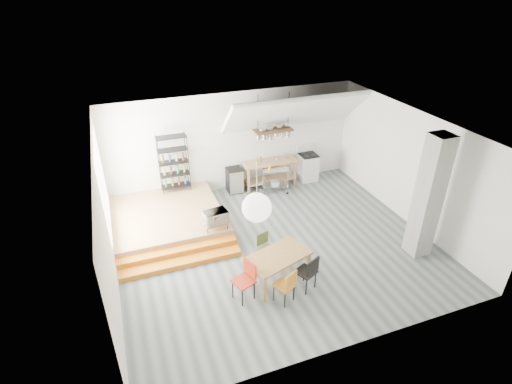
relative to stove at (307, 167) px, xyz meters
name	(u,v)px	position (x,y,z in m)	size (l,w,h in m)	color
floor	(276,245)	(-2.50, -3.16, -0.48)	(8.00, 8.00, 0.00)	#50595C
wall_back	(234,142)	(-2.50, 0.34, 1.12)	(8.00, 0.04, 3.20)	silver
wall_left	(106,223)	(-6.50, -3.16, 1.12)	(0.04, 7.00, 3.20)	silver
wall_right	(411,168)	(1.50, -3.16, 1.12)	(0.04, 7.00, 3.20)	silver
ceiling	(279,130)	(-2.50, -3.16, 2.72)	(8.00, 7.00, 0.02)	white
slope_ceiling	(295,112)	(-0.70, -0.26, 2.07)	(4.40, 1.80, 0.15)	white
window_pane	(103,184)	(-6.48, -1.66, 1.32)	(0.02, 2.50, 2.20)	white
platform	(168,218)	(-5.00, -1.16, -0.28)	(3.00, 3.00, 0.40)	#A28051
step_lower	(181,263)	(-5.00, -3.11, -0.41)	(3.00, 0.35, 0.13)	#C77017
step_upper	(178,252)	(-5.00, -2.76, -0.35)	(3.00, 0.35, 0.27)	#C77017
concrete_column	(428,197)	(0.80, -4.66, 1.12)	(0.50, 0.50, 3.20)	gray
kitchen_counter	(270,169)	(-1.40, -0.01, 0.15)	(1.80, 0.60, 0.91)	#A28051
stove	(307,167)	(0.00, 0.00, 0.00)	(0.60, 0.60, 1.18)	white
pot_rack	(274,132)	(-1.37, -0.23, 1.50)	(1.20, 0.50, 1.43)	#3A2217
wire_shelving	(174,163)	(-4.50, 0.04, 0.85)	(0.88, 0.38, 1.80)	black
microwave_shelf	(216,223)	(-3.90, -2.41, 0.07)	(0.60, 0.40, 0.16)	#A28051
paper_lantern	(257,208)	(-3.57, -4.60, 1.72)	(0.60, 0.60, 0.60)	white
dining_table	(277,258)	(-3.00, -4.42, 0.15)	(1.67, 1.25, 0.70)	olive
chair_mustard	(287,284)	(-3.09, -5.15, 0.03)	(0.52, 0.52, 0.85)	#BF7B20
chair_black	(309,271)	(-2.48, -4.95, 0.06)	(0.55, 0.55, 0.90)	black
chair_olive	(265,246)	(-3.04, -3.72, 0.02)	(0.48, 0.48, 0.83)	#4B5A2B
chair_red	(246,277)	(-3.86, -4.69, 0.07)	(0.54, 0.54, 0.92)	red
rolling_cart	(275,177)	(-1.39, -0.46, 0.06)	(0.93, 0.66, 0.83)	silver
mini_fridge	(235,180)	(-2.61, 0.04, -0.07)	(0.48, 0.48, 0.82)	black
microwave	(216,217)	(-3.90, -2.41, 0.25)	(0.60, 0.41, 0.33)	beige
bowl	(275,160)	(-1.25, -0.06, 0.46)	(0.21, 0.21, 0.05)	silver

